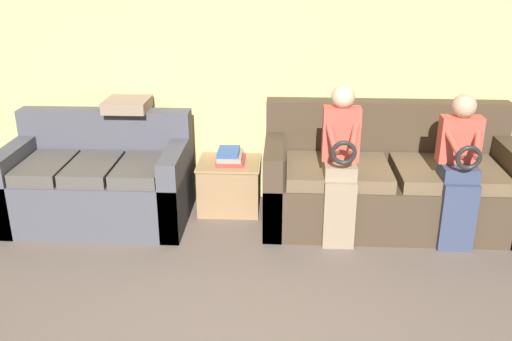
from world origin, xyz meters
TOP-DOWN VIEW (x-y plane):
  - wall_back at (0.00, 3.14)m, footprint 7.32×0.06m
  - couch_main at (1.17, 2.66)m, footprint 2.16×0.95m
  - couch_side at (-1.36, 2.56)m, footprint 1.55×0.89m
  - child_left_seated at (0.71, 2.27)m, footprint 0.30×0.38m
  - child_right_seated at (1.64, 2.26)m, footprint 0.33×0.38m
  - side_shelf at (-0.24, 2.83)m, footprint 0.57×0.52m
  - book_stack at (-0.23, 2.83)m, footprint 0.25×0.32m
  - throw_pillow at (-1.14, 2.87)m, footprint 0.38×0.38m

SIDE VIEW (x-z plane):
  - side_shelf at x=-0.24m, z-range 0.01..0.47m
  - couch_side at x=-1.36m, z-range -0.12..0.80m
  - couch_main at x=1.17m, z-range -0.15..0.85m
  - book_stack at x=-0.23m, z-range 0.46..0.57m
  - child_right_seated at x=1.64m, z-range 0.07..1.30m
  - child_left_seated at x=0.71m, z-range 0.07..1.36m
  - throw_pillow at x=-1.14m, z-range 0.92..1.02m
  - wall_back at x=0.00m, z-range 0.00..2.55m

